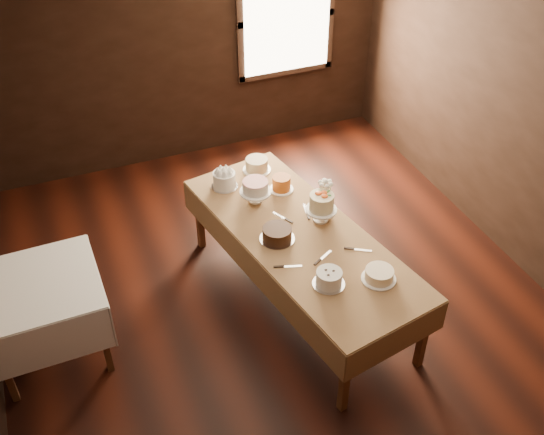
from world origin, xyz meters
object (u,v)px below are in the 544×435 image
Objects in this scene: cake_server_d at (305,209)px; cake_server_e at (293,266)px; cake_speckled at (257,165)px; cake_server_a at (326,255)px; side_table at (40,293)px; cake_swirl at (329,279)px; cake_meringue at (224,180)px; cake_server_b at (363,250)px; flower_vase at (324,205)px; cake_caramel at (281,184)px; cake_lattice at (255,192)px; cake_server_c at (279,215)px; cake_cream at (379,275)px; cake_flowers at (321,209)px; cake_chocolate at (277,234)px; display_table at (301,239)px.

cake_server_d and cake_server_e have the same top height.
cake_server_a is (0.08, -1.44, -0.06)m from cake_speckled.
cake_swirl is (2.19, -0.88, 0.16)m from side_table.
cake_swirl is 1.24× the size of cake_server_a.
cake_server_a is at bearing -69.60° from cake_meringue.
cake_server_b is 0.65m from flower_vase.
flower_vase is at bearing 0.55° from side_table.
cake_caramel is (0.50, -0.25, -0.01)m from cake_meringue.
cake_lattice is 0.34m from cake_server_c.
cake_cream reaches higher than cake_server_e.
cake_caramel is 1.03× the size of cake_server_b.
cake_meringue is 2.47× the size of flower_vase.
cake_caramel is at bearing 136.23° from cake_server_b.
cake_cream is at bearing -13.59° from cake_swirl.
cake_caramel is 1.03m from cake_server_a.
cake_caramel is 0.51m from flower_vase.
cake_flowers reaches higher than flower_vase.
cake_flowers is 0.40m from cake_server_c.
cake_server_c is (2.17, 0.10, 0.09)m from side_table.
side_table is 2.40m from cake_caramel.
cake_speckled is at bearing 100.63° from cake_cream.
cake_chocolate is 0.34m from cake_server_c.
cake_swirl is at bearing -94.74° from display_table.
cake_server_c is at bearing 148.71° from cake_flowers.
cake_lattice reaches higher than cake_chocolate.
display_table is 1.11m from cake_speckled.
cake_server_d is at bearing 59.70° from display_table.
cake_speckled is 0.96× the size of cake_swirl.
cake_lattice is at bearing 111.58° from cake_cream.
cake_speckled is 1.11m from cake_chocolate.
cake_cream is 0.37m from cake_server_b.
cake_chocolate is at bearing -167.32° from cake_flowers.
cake_flowers is at bearing -48.03° from cake_lattice.
cake_server_e is (-0.43, -0.69, 0.00)m from cake_server_d.
cake_meringue is at bearing 136.32° from flower_vase.
cake_server_a is at bearing -73.84° from cake_lattice.
cake_flowers is at bearing 12.68° from cake_chocolate.
cake_flowers is at bearing -150.52° from cake_server_d.
cake_flowers is (0.45, -0.50, 0.02)m from cake_lattice.
cake_chocolate is 1.52× the size of cake_server_e.
cake_lattice is at bearing -3.46° from cake_server_c.
cake_swirl is at bearing -96.48° from cake_caramel.
cake_caramel is at bearing 83.52° from cake_swirl.
side_table is at bearing 177.84° from cake_flowers.
cake_server_d is (0.19, 0.32, 0.06)m from display_table.
flower_vase is at bearing 64.34° from cake_server_e.
cake_meringue reaches higher than cake_server_b.
flower_vase reaches higher than side_table.
cake_server_a is 0.64m from flower_vase.
flower_vase reaches higher than cake_server_c.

